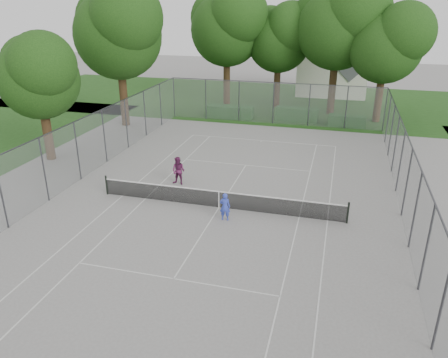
% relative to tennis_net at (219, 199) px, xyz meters
% --- Properties ---
extents(ground, '(120.00, 120.00, 0.00)m').
position_rel_tennis_net_xyz_m(ground, '(0.00, 0.00, -0.51)').
color(ground, slate).
rests_on(ground, ground).
extents(grass_far, '(60.00, 20.00, 0.00)m').
position_rel_tennis_net_xyz_m(grass_far, '(0.00, 26.00, -0.51)').
color(grass_far, '#1A3F12').
rests_on(grass_far, ground).
extents(court_markings, '(11.03, 23.83, 0.01)m').
position_rel_tennis_net_xyz_m(court_markings, '(0.00, 0.00, -0.50)').
color(court_markings, beige).
rests_on(court_markings, ground).
extents(tennis_net, '(12.87, 0.10, 1.10)m').
position_rel_tennis_net_xyz_m(tennis_net, '(0.00, 0.00, 0.00)').
color(tennis_net, black).
rests_on(tennis_net, ground).
extents(perimeter_fence, '(18.08, 34.08, 3.52)m').
position_rel_tennis_net_xyz_m(perimeter_fence, '(0.00, 0.00, 1.30)').
color(perimeter_fence, '#38383D').
rests_on(perimeter_fence, ground).
extents(tree_far_left, '(7.87, 7.19, 11.32)m').
position_rel_tennis_net_xyz_m(tree_far_left, '(-5.53, 22.70, 7.27)').
color(tree_far_left, '#332112').
rests_on(tree_far_left, ground).
extents(tree_far_midleft, '(6.86, 6.26, 9.86)m').
position_rel_tennis_net_xyz_m(tree_far_midleft, '(-0.64, 23.45, 6.26)').
color(tree_far_midleft, '#332112').
rests_on(tree_far_midleft, ground).
extents(tree_far_midright, '(8.26, 7.54, 11.87)m').
position_rel_tennis_net_xyz_m(tree_far_midright, '(4.73, 21.80, 7.65)').
color(tree_far_midright, '#332112').
rests_on(tree_far_midright, ground).
extents(tree_far_right, '(6.89, 6.29, 9.90)m').
position_rel_tennis_net_xyz_m(tree_far_right, '(8.71, 19.91, 6.29)').
color(tree_far_right, '#332112').
rests_on(tree_far_right, ground).
extents(tree_side_back, '(7.96, 7.27, 11.44)m').
position_rel_tennis_net_xyz_m(tree_side_back, '(-11.90, 13.20, 7.35)').
color(tree_side_back, '#332112').
rests_on(tree_side_back, ground).
extents(tree_side_front, '(5.79, 5.29, 8.33)m').
position_rel_tennis_net_xyz_m(tree_side_front, '(-12.83, 4.14, 5.20)').
color(tree_side_front, '#332112').
rests_on(tree_side_front, ground).
extents(hedge_left, '(4.19, 1.26, 1.05)m').
position_rel_tennis_net_xyz_m(hedge_left, '(-4.09, 18.02, 0.01)').
color(hedge_left, '#1A4A18').
rests_on(hedge_left, ground).
extents(hedge_mid, '(3.65, 1.04, 1.15)m').
position_rel_tennis_net_xyz_m(hedge_mid, '(1.89, 18.48, 0.06)').
color(hedge_mid, '#1A4A18').
rests_on(hedge_mid, ground).
extents(hedge_right, '(3.04, 1.11, 0.91)m').
position_rel_tennis_net_xyz_m(hedge_right, '(6.16, 17.74, -0.05)').
color(hedge_right, '#1A4A18').
rests_on(hedge_right, ground).
extents(house, '(7.35, 5.69, 9.15)m').
position_rel_tennis_net_xyz_m(house, '(4.29, 31.09, 3.17)').
color(house, white).
rests_on(house, ground).
extents(girl_player, '(0.55, 0.40, 1.42)m').
position_rel_tennis_net_xyz_m(girl_player, '(0.64, -1.20, 0.20)').
color(girl_player, '#3345C0').
rests_on(girl_player, ground).
extents(woman_player, '(0.87, 0.72, 1.65)m').
position_rel_tennis_net_xyz_m(woman_player, '(-3.08, 2.36, 0.31)').
color(woman_player, '#62204B').
rests_on(woman_player, ground).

